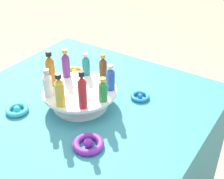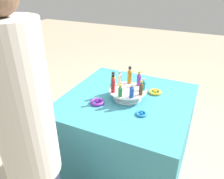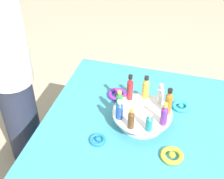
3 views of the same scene
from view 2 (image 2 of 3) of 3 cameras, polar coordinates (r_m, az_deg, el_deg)
name	(u,v)px [view 2 (image 2 of 3)]	position (r m, az deg, el deg)	size (l,w,h in m)	color
ground_plane	(125,162)	(2.27, 3.39, -18.32)	(12.00, 12.00, 0.00)	tan
party_table	(126,133)	(2.03, 3.68, -11.17)	(1.03, 1.03, 0.73)	teal
display_stand	(127,93)	(1.80, 4.07, -0.96)	(0.31, 0.31, 0.08)	white
bottle_red	(113,84)	(1.71, 0.29, 1.37)	(0.03, 0.03, 0.15)	#B21E23
bottle_green	(120,91)	(1.66, 2.19, -0.41)	(0.03, 0.03, 0.10)	#288438
bottle_blue	(132,91)	(1.65, 5.16, -0.50)	(0.04, 0.04, 0.11)	#234CAD
bottle_brown	(141,88)	(1.70, 7.57, 0.27)	(0.03, 0.03, 0.12)	brown
bottle_teal	(143,85)	(1.78, 8.22, 1.26)	(0.03, 0.03, 0.10)	teal
bottle_purple	(139,79)	(1.84, 7.03, 2.74)	(0.03, 0.03, 0.13)	#702D93
bottle_amber	(130,76)	(1.87, 4.63, 3.61)	(0.04, 0.04, 0.15)	#AD6B19
bottle_clear	(120,78)	(1.86, 2.02, 2.99)	(0.04, 0.04, 0.12)	silver
bottle_gold	(113,81)	(1.79, 0.30, 2.36)	(0.04, 0.04, 0.14)	gold
ribbon_bow_blue	(141,114)	(1.62, 7.63, -6.30)	(0.08, 0.08, 0.02)	blue
ribbon_bow_gold	(155,92)	(1.93, 11.18, -0.62)	(0.11, 0.11, 0.03)	gold
ribbon_bow_teal	(116,84)	(2.03, 1.17, 1.47)	(0.09, 0.09, 0.03)	#2DB7CC
ribbon_bow_purple	(97,102)	(1.74, -3.88, -3.29)	(0.11, 0.11, 0.03)	purple
person_figure	(31,149)	(1.24, -20.45, -14.28)	(0.28, 0.28, 1.66)	#282D42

